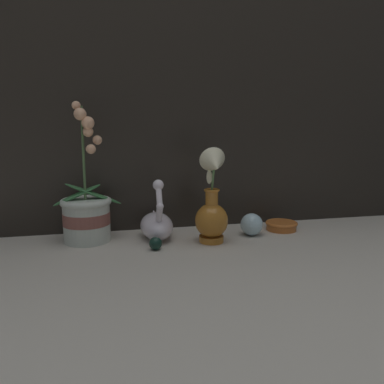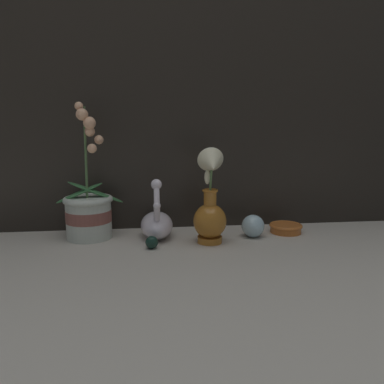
{
  "view_description": "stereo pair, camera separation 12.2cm",
  "coord_description": "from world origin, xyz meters",
  "px_view_note": "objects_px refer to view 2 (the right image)",
  "views": [
    {
      "loc": [
        -0.25,
        -1.04,
        0.36
      ],
      "look_at": [
        0.0,
        0.13,
        0.15
      ],
      "focal_mm": 35.0,
      "sensor_mm": 36.0,
      "label": 1
    },
    {
      "loc": [
        -0.13,
        -1.06,
        0.36
      ],
      "look_at": [
        0.0,
        0.13,
        0.15
      ],
      "focal_mm": 35.0,
      "sensor_mm": 36.0,
      "label": 2
    }
  ],
  "objects_px": {
    "swan_figurine": "(157,223)",
    "blue_vase": "(210,208)",
    "amber_dish": "(286,227)",
    "glass_sphere": "(253,226)",
    "orchid_potted_plant": "(89,210)"
  },
  "relations": [
    {
      "from": "swan_figurine",
      "to": "amber_dish",
      "type": "xyz_separation_m",
      "value": [
        0.45,
        0.0,
        -0.03
      ]
    },
    {
      "from": "orchid_potted_plant",
      "to": "swan_figurine",
      "type": "bearing_deg",
      "value": -4.42
    },
    {
      "from": "swan_figurine",
      "to": "blue_vase",
      "type": "bearing_deg",
      "value": -27.19
    },
    {
      "from": "orchid_potted_plant",
      "to": "swan_figurine",
      "type": "height_order",
      "value": "orchid_potted_plant"
    },
    {
      "from": "glass_sphere",
      "to": "amber_dish",
      "type": "relative_size",
      "value": 0.67
    },
    {
      "from": "swan_figurine",
      "to": "blue_vase",
      "type": "distance_m",
      "value": 0.2
    },
    {
      "from": "blue_vase",
      "to": "amber_dish",
      "type": "xyz_separation_m",
      "value": [
        0.28,
        0.09,
        -0.09
      ]
    },
    {
      "from": "orchid_potted_plant",
      "to": "blue_vase",
      "type": "height_order",
      "value": "orchid_potted_plant"
    },
    {
      "from": "blue_vase",
      "to": "amber_dish",
      "type": "bearing_deg",
      "value": 17.43
    },
    {
      "from": "swan_figurine",
      "to": "blue_vase",
      "type": "relative_size",
      "value": 0.69
    },
    {
      "from": "orchid_potted_plant",
      "to": "glass_sphere",
      "type": "relative_size",
      "value": 5.82
    },
    {
      "from": "amber_dish",
      "to": "swan_figurine",
      "type": "bearing_deg",
      "value": -179.61
    },
    {
      "from": "glass_sphere",
      "to": "amber_dish",
      "type": "distance_m",
      "value": 0.14
    },
    {
      "from": "blue_vase",
      "to": "glass_sphere",
      "type": "distance_m",
      "value": 0.18
    },
    {
      "from": "swan_figurine",
      "to": "amber_dish",
      "type": "relative_size",
      "value": 1.83
    }
  ]
}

